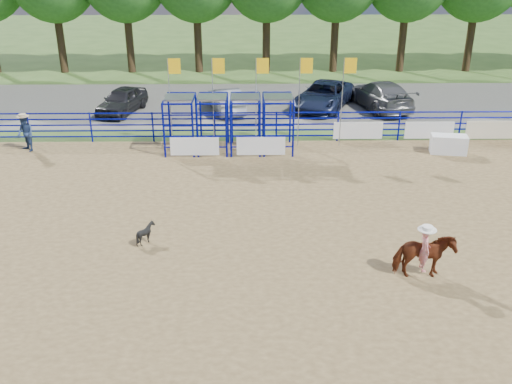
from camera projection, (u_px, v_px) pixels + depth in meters
ground at (290, 240)px, 18.91m from camera, size 120.00×120.00×0.00m
arena_dirt at (290, 240)px, 18.91m from camera, size 30.00×20.00×0.02m
gravel_strip at (271, 103)px, 34.42m from camera, size 40.00×10.00×0.01m
announcer_table at (449, 144)px, 26.29m from camera, size 1.70×0.99×0.86m
horse_and_rider at (424, 253)px, 16.47m from camera, size 1.70×0.81×2.35m
calf at (146, 233)px, 18.55m from camera, size 0.72×0.66×0.71m
spectator_cowboy at (25, 133)px, 26.38m from camera, size 1.04×1.04×1.76m
car_a at (122, 100)px, 32.32m from camera, size 2.70×4.45×1.42m
car_b at (226, 100)px, 32.49m from camera, size 2.39×4.34×1.35m
car_c at (324, 95)px, 33.16m from camera, size 4.43×5.99×1.51m
car_d at (381, 95)px, 33.11m from camera, size 3.38×5.85×1.59m
perimeter_fence at (291, 220)px, 18.61m from camera, size 30.10×20.10×1.50m
chute_assembly at (237, 124)px, 26.44m from camera, size 19.32×2.41×4.20m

